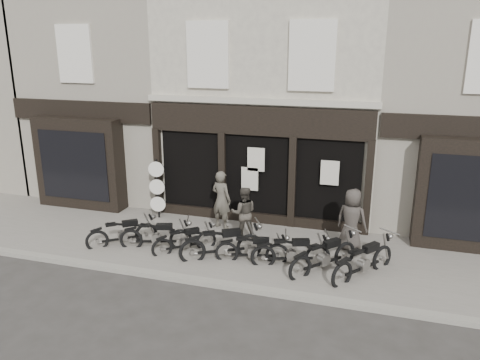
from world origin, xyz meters
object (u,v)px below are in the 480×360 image
(motorcycle_2, at_px, (185,242))
(man_left, at_px, (221,200))
(motorcycle_1, at_px, (157,238))
(motorcycle_5, at_px, (292,254))
(man_right, at_px, (352,220))
(advert_sign_post, at_px, (158,191))
(motorcycle_7, at_px, (364,264))
(motorcycle_0, at_px, (123,235))
(man_centre, at_px, (244,213))
(motorcycle_6, at_px, (324,259))
(motorcycle_3, at_px, (222,247))
(motorcycle_4, at_px, (253,252))

(motorcycle_2, height_order, man_left, man_left)
(motorcycle_1, relative_size, motorcycle_5, 0.99)
(man_right, height_order, advert_sign_post, advert_sign_post)
(motorcycle_5, height_order, motorcycle_7, motorcycle_7)
(man_right, bearing_deg, advert_sign_post, 10.85)
(motorcycle_0, bearing_deg, man_centre, -15.15)
(motorcycle_0, bearing_deg, motorcycle_5, -37.91)
(motorcycle_6, height_order, motorcycle_7, motorcycle_7)
(motorcycle_1, xyz_separation_m, motorcycle_2, (0.87, 0.00, -0.04))
(man_left, bearing_deg, motorcycle_5, 161.45)
(motorcycle_1, xyz_separation_m, motorcycle_3, (2.02, -0.12, 0.04))
(motorcycle_6, relative_size, man_right, 1.03)
(motorcycle_1, height_order, advert_sign_post, advert_sign_post)
(motorcycle_0, bearing_deg, man_right, -25.78)
(man_centre, bearing_deg, man_left, -49.50)
(motorcycle_0, bearing_deg, motorcycle_4, -38.65)
(motorcycle_2, distance_m, motorcycle_4, 1.99)
(motorcycle_6, bearing_deg, motorcycle_0, 131.16)
(motorcycle_4, height_order, man_centre, man_centre)
(motorcycle_5, bearing_deg, motorcycle_7, -19.86)
(motorcycle_4, distance_m, motorcycle_7, 2.88)
(motorcycle_1, relative_size, man_right, 1.13)
(motorcycle_0, relative_size, man_centre, 1.09)
(motorcycle_1, bearing_deg, man_centre, 14.45)
(motorcycle_1, bearing_deg, motorcycle_3, -20.50)
(motorcycle_4, bearing_deg, motorcycle_1, 166.62)
(man_centre, bearing_deg, motorcycle_6, 134.83)
(motorcycle_7, distance_m, man_left, 4.91)
(motorcycle_6, bearing_deg, advert_sign_post, 109.89)
(motorcycle_4, bearing_deg, motorcycle_0, 168.28)
(motorcycle_4, height_order, man_left, man_left)
(man_left, distance_m, advert_sign_post, 2.32)
(man_left, relative_size, advert_sign_post, 0.87)
(advert_sign_post, bearing_deg, motorcycle_4, -42.70)
(motorcycle_5, bearing_deg, advert_sign_post, 138.42)
(man_centre, bearing_deg, motorcycle_2, 28.80)
(motorcycle_0, xyz_separation_m, motorcycle_7, (6.79, 0.04, 0.04))
(motorcycle_3, xyz_separation_m, motorcycle_4, (0.85, 0.06, -0.06))
(motorcycle_5, distance_m, man_centre, 2.23)
(motorcycle_4, relative_size, motorcycle_7, 1.02)
(motorcycle_0, xyz_separation_m, man_left, (2.34, 2.02, 0.66))
(motorcycle_0, xyz_separation_m, motorcycle_1, (1.05, 0.09, 0.01))
(motorcycle_3, height_order, motorcycle_7, motorcycle_3)
(advert_sign_post, bearing_deg, motorcycle_5, -36.53)
(motorcycle_2, distance_m, motorcycle_3, 1.15)
(motorcycle_7, bearing_deg, motorcycle_3, 127.70)
(motorcycle_2, bearing_deg, man_right, -22.67)
(motorcycle_7, distance_m, man_centre, 3.84)
(motorcycle_1, bearing_deg, motorcycle_0, 167.89)
(motorcycle_5, relative_size, man_right, 1.14)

